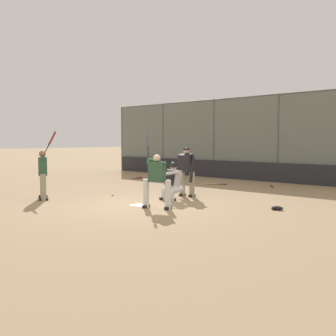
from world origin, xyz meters
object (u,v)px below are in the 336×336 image
umpire_home (186,170)px  spare_bat_third_base_side (272,187)px  spare_bat_near_backstop (139,178)px  spare_bat_by_padding (213,184)px  batter_at_plate (157,179)px  catcher_behind_plate (172,180)px  baseball_loose (112,195)px  batter_on_deck (43,173)px  fielding_glove_on_dirt (277,208)px

umpire_home → spare_bat_third_base_side: (-0.94, -4.30, -0.85)m
spare_bat_near_backstop → spare_bat_by_padding: (-4.37, -0.20, 0.00)m
batter_at_plate → spare_bat_near_backstop: (6.60, -5.62, -0.78)m
batter_at_plate → spare_bat_by_padding: (2.23, -5.82, -0.78)m
catcher_behind_plate → batter_at_plate: bearing=124.3°
batter_at_plate → catcher_behind_plate: 1.66m
spare_bat_third_base_side → spare_bat_by_padding: bearing=-103.0°
spare_bat_third_base_side → catcher_behind_plate: bearing=-42.2°
spare_bat_by_padding → baseball_loose: size_ratio=10.44×
catcher_behind_plate → spare_bat_near_backstop: bearing=-28.0°
batter_on_deck → spare_bat_third_base_side: (-4.02, -7.83, -0.82)m
batter_at_plate → catcher_behind_plate: size_ratio=1.72×
batter_at_plate → umpire_home: 2.53m
spare_bat_near_backstop → spare_bat_by_padding: size_ratio=1.06×
umpire_home → batter_on_deck: bearing=42.9°
spare_bat_near_backstop → baseball_loose: bearing=-156.7°
batter_at_plate → spare_bat_by_padding: batter_at_plate is taller
batter_at_plate → spare_bat_by_padding: 6.28m
fielding_glove_on_dirt → spare_bat_third_base_side: bearing=-61.4°
catcher_behind_plate → baseball_loose: (2.10, 0.67, -0.59)m
batter_at_plate → batter_on_deck: bearing=-1.6°
batter_on_deck → fielding_glove_on_dirt: batter_on_deck is taller
batter_on_deck → spare_bat_by_padding: (-1.72, -6.98, -0.82)m
batter_on_deck → spare_bat_near_backstop: batter_on_deck is taller
batter_on_deck → batter_at_plate: bearing=-134.8°
spare_bat_near_backstop → spare_bat_by_padding: same height
batter_on_deck → catcher_behind_plate: bearing=-111.8°
baseball_loose → fielding_glove_on_dirt: bearing=-167.5°
catcher_behind_plate → spare_bat_by_padding: bearing=-63.8°
batter_at_plate → umpire_home: batter_at_plate is taller
batter_at_plate → baseball_loose: (2.85, -0.80, -0.78)m
batter_on_deck → spare_bat_by_padding: bearing=-75.0°
catcher_behind_plate → baseball_loose: catcher_behind_plate is taller
baseball_loose → spare_bat_near_backstop: bearing=-52.1°
umpire_home → spare_bat_near_backstop: bearing=-35.6°
spare_bat_by_padding → fielding_glove_on_dirt: (-4.84, 3.81, 0.02)m
spare_bat_near_backstop → baseball_loose: 6.11m
umpire_home → fielding_glove_on_dirt: (-3.48, 0.36, -0.83)m
spare_bat_near_backstop → catcher_behind_plate: bearing=-140.0°
umpire_home → spare_bat_near_backstop: size_ratio=2.01×
catcher_behind_plate → fielding_glove_on_dirt: (-3.35, -0.54, -0.57)m
batter_at_plate → spare_bat_near_backstop: batter_at_plate is taller
catcher_behind_plate → spare_bat_near_backstop: size_ratio=1.47×
umpire_home → batter_at_plate: bearing=104.2°
spare_bat_by_padding → baseball_loose: baseball_loose is taller
baseball_loose → catcher_behind_plate: bearing=-162.3°
batter_at_plate → spare_bat_by_padding: size_ratio=2.68×
catcher_behind_plate → batter_on_deck: size_ratio=0.55×
spare_bat_near_backstop → spare_bat_by_padding: 4.37m
batter_on_deck → baseball_loose: bearing=-90.5°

